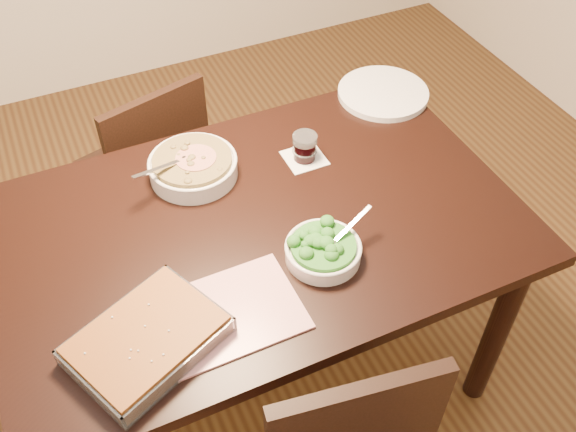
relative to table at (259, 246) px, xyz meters
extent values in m
plane|color=#402512|center=(0.00, 0.00, -0.65)|extent=(4.00, 4.00, 0.00)
cube|color=black|center=(0.00, 0.00, 0.08)|extent=(1.40, 0.90, 0.04)
cube|color=black|center=(0.00, 0.00, 0.01)|extent=(1.26, 0.76, 0.08)
cylinder|color=black|center=(0.62, -0.37, -0.30)|extent=(0.07, 0.07, 0.71)
cylinder|color=black|center=(-0.62, 0.37, -0.30)|extent=(0.07, 0.07, 0.71)
cylinder|color=black|center=(0.62, 0.37, -0.30)|extent=(0.07, 0.07, 0.71)
cube|color=#C23747|center=(-0.18, -0.25, 0.10)|extent=(0.34, 0.25, 0.01)
cube|color=white|center=(0.23, 0.18, 0.10)|extent=(0.11, 0.11, 0.00)
cylinder|color=white|center=(-0.09, 0.25, 0.12)|extent=(0.25, 0.25, 0.05)
torus|color=white|center=(-0.09, 0.25, 0.15)|extent=(0.25, 0.25, 0.01)
cylinder|color=#331F0E|center=(-0.09, 0.25, 0.15)|extent=(0.22, 0.22, 0.02)
cube|color=silver|center=(-0.16, 0.22, 0.17)|extent=(0.15, 0.08, 0.05)
cylinder|color=maroon|center=(-0.08, 0.24, 0.16)|extent=(0.12, 0.12, 0.00)
cylinder|color=white|center=(0.10, -0.18, 0.11)|extent=(0.19, 0.19, 0.04)
torus|color=white|center=(0.10, -0.18, 0.13)|extent=(0.19, 0.19, 0.01)
cylinder|color=#104712|center=(0.10, -0.18, 0.14)|extent=(0.17, 0.17, 0.02)
cube|color=silver|center=(0.16, -0.16, 0.15)|extent=(0.12, 0.05, 0.04)
cube|color=silver|center=(-0.37, -0.26, 0.10)|extent=(0.39, 0.35, 0.01)
cube|color=#54200C|center=(-0.37, -0.26, 0.13)|extent=(0.37, 0.33, 0.05)
cube|color=silver|center=(-0.42, -0.15, 0.12)|extent=(0.30, 0.14, 0.04)
cube|color=silver|center=(-0.32, -0.36, 0.12)|extent=(0.30, 0.14, 0.04)
cube|color=silver|center=(-0.23, -0.19, 0.12)|extent=(0.10, 0.22, 0.04)
cube|color=silver|center=(-0.52, -0.32, 0.12)|extent=(0.10, 0.22, 0.04)
cylinder|color=black|center=(0.23, 0.18, 0.13)|extent=(0.06, 0.06, 0.06)
cylinder|color=silver|center=(0.23, 0.18, 0.17)|extent=(0.07, 0.07, 0.02)
cylinder|color=silver|center=(0.60, 0.36, 0.11)|extent=(0.30, 0.30, 0.02)
cube|color=black|center=(-0.16, 0.75, -0.27)|extent=(0.47, 0.47, 0.04)
cylinder|color=black|center=(-0.05, 0.95, -0.47)|extent=(0.03, 0.03, 0.37)
cylinder|color=black|center=(0.04, 0.64, -0.47)|extent=(0.03, 0.03, 0.37)
cylinder|color=black|center=(-0.36, 0.86, -0.47)|extent=(0.03, 0.03, 0.37)
cylinder|color=black|center=(-0.27, 0.56, -0.47)|extent=(0.03, 0.03, 0.37)
cube|color=black|center=(-0.12, 0.59, -0.05)|extent=(0.37, 0.13, 0.41)
camera|label=1|loc=(-0.42, -1.11, 1.34)|focal=40.00mm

